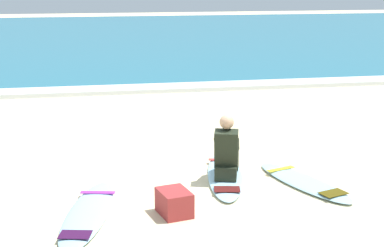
# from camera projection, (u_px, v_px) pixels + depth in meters

# --- Properties ---
(ground_plane) EXTENTS (80.00, 80.00, 0.00)m
(ground_plane) POSITION_uv_depth(u_px,v_px,m) (186.00, 174.00, 9.03)
(ground_plane) COLOR beige
(sea) EXTENTS (80.00, 28.00, 0.10)m
(sea) POSITION_uv_depth(u_px,v_px,m) (112.00, 37.00, 28.51)
(sea) COLOR teal
(sea) RESTS_ON ground
(breaking_foam) EXTENTS (80.00, 0.90, 0.11)m
(breaking_foam) POSITION_uv_depth(u_px,v_px,m) (140.00, 89.00, 15.46)
(breaking_foam) COLOR white
(breaking_foam) RESTS_ON ground
(surfboard_main) EXTENTS (0.96, 2.31, 0.08)m
(surfboard_main) POSITION_uv_depth(u_px,v_px,m) (225.00, 175.00, 8.87)
(surfboard_main) COLOR #9ED1E5
(surfboard_main) RESTS_ON ground
(surfer_seated) EXTENTS (0.52, 0.77, 0.95)m
(surfer_seated) POSITION_uv_depth(u_px,v_px,m) (226.00, 153.00, 8.61)
(surfer_seated) COLOR black
(surfer_seated) RESTS_ON surfboard_main
(surfboard_spare_near) EXTENTS (1.01, 2.31, 0.08)m
(surfboard_spare_near) POSITION_uv_depth(u_px,v_px,m) (88.00, 213.00, 7.44)
(surfboard_spare_near) COLOR #9ED1E5
(surfboard_spare_near) RESTS_ON ground
(surfboard_spare_far) EXTENTS (1.11, 2.02, 0.08)m
(surfboard_spare_far) POSITION_uv_depth(u_px,v_px,m) (304.00, 182.00, 8.56)
(surfboard_spare_far) COLOR #9ED1E5
(surfboard_spare_far) RESTS_ON ground
(beach_bag) EXTENTS (0.46, 0.55, 0.32)m
(beach_bag) POSITION_uv_depth(u_px,v_px,m) (174.00, 203.00, 7.45)
(beach_bag) COLOR maroon
(beach_bag) RESTS_ON ground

